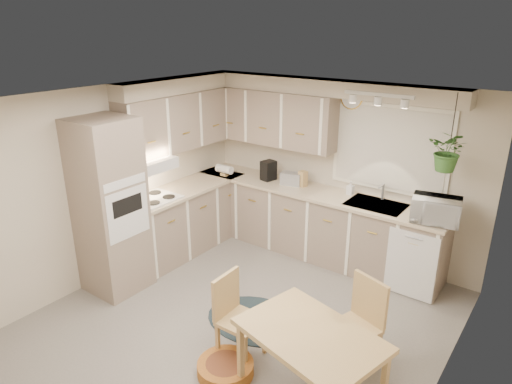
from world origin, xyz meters
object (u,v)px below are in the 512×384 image
at_px(pet_bed, 226,368).
at_px(chair_left, 241,319).
at_px(chair_back, 354,327).
at_px(braided_rug, 257,320).
at_px(microwave, 436,207).
at_px(dining_table, 309,369).

bearing_deg(pet_bed, chair_left, 96.83).
height_order(chair_back, pet_bed, chair_back).
height_order(braided_rug, microwave, microwave).
bearing_deg(chair_back, braided_rug, 16.59).
relative_size(chair_back, microwave, 1.69).
relative_size(chair_left, braided_rug, 0.75).
distance_m(chair_left, microwave, 2.54).
xyz_separation_m(dining_table, braided_rug, (-1.03, 0.67, -0.36)).
distance_m(dining_table, chair_left, 0.84).
bearing_deg(braided_rug, pet_bed, -73.46).
distance_m(chair_back, braided_rug, 1.22).
bearing_deg(pet_bed, chair_back, 41.42).
relative_size(braided_rug, microwave, 2.16).
xyz_separation_m(braided_rug, pet_bed, (0.24, -0.82, 0.06)).
distance_m(pet_bed, microwave, 2.89).
distance_m(dining_table, chair_back, 0.65).
relative_size(dining_table, braided_rug, 1.01).
height_order(chair_left, chair_back, chair_back).
height_order(dining_table, braided_rug, dining_table).
xyz_separation_m(chair_back, braided_rug, (-1.14, 0.04, -0.44)).
relative_size(chair_left, chair_back, 0.96).
xyz_separation_m(chair_left, pet_bed, (0.03, -0.29, -0.36)).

